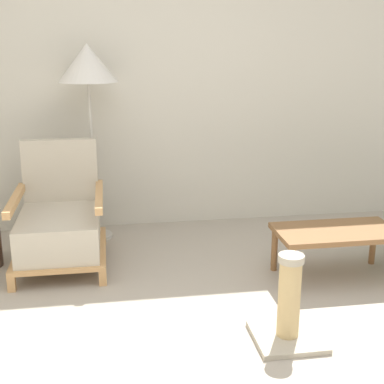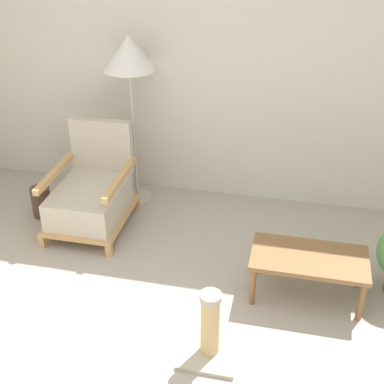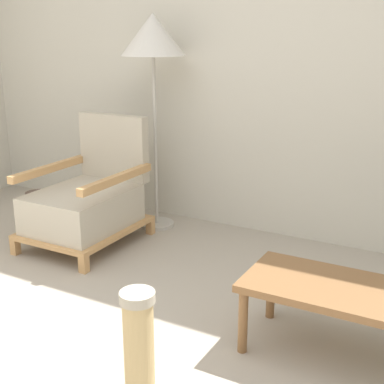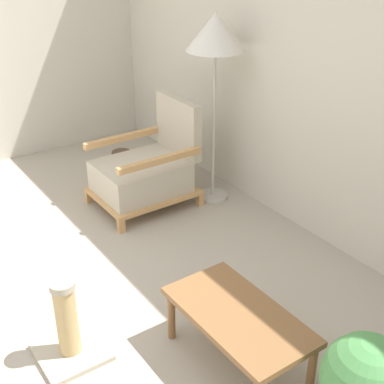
{
  "view_description": "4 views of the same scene",
  "coord_description": "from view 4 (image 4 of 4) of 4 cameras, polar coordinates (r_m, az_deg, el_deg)",
  "views": [
    {
      "loc": [
        -0.54,
        -2.07,
        1.57
      ],
      "look_at": [
        0.03,
        1.45,
        0.55
      ],
      "focal_mm": 50.0,
      "sensor_mm": 36.0,
      "label": 1
    },
    {
      "loc": [
        0.8,
        -2.02,
        2.62
      ],
      "look_at": [
        0.03,
        1.45,
        0.55
      ],
      "focal_mm": 50.0,
      "sensor_mm": 36.0,
      "label": 2
    },
    {
      "loc": [
        1.42,
        -1.08,
        1.42
      ],
      "look_at": [
        0.03,
        1.45,
        0.55
      ],
      "focal_mm": 50.0,
      "sensor_mm": 36.0,
      "label": 3
    },
    {
      "loc": [
        2.58,
        -0.33,
        2.17
      ],
      "look_at": [
        0.03,
        1.45,
        0.55
      ],
      "focal_mm": 50.0,
      "sensor_mm": 36.0,
      "label": 4
    }
  ],
  "objects": [
    {
      "name": "floor_lamp",
      "position": [
        4.16,
        2.51,
        16.11
      ],
      "size": [
        0.45,
        0.45,
        1.54
      ],
      "color": "#B7B2A8",
      "rests_on": "ground_plane"
    },
    {
      "name": "vase",
      "position": [
        4.9,
        -7.46,
        2.79
      ],
      "size": [
        0.17,
        0.17,
        0.28
      ],
      "primitive_type": "cylinder",
      "color": "#473328",
      "rests_on": "ground_plane"
    },
    {
      "name": "armchair",
      "position": [
        4.42,
        -4.84,
        2.38
      ],
      "size": [
        0.63,
        0.8,
        0.86
      ],
      "color": "tan",
      "rests_on": "ground_plane"
    },
    {
      "name": "coffee_table",
      "position": [
        2.87,
        4.96,
        -13.43
      ],
      "size": [
        0.82,
        0.44,
        0.35
      ],
      "color": "brown",
      "rests_on": "ground_plane"
    },
    {
      "name": "wall_back",
      "position": [
        3.89,
        12.33,
        14.69
      ],
      "size": [
        8.0,
        0.06,
        2.7
      ],
      "color": "beige",
      "rests_on": "ground_plane"
    },
    {
      "name": "potted_plant",
      "position": [
        2.63,
        18.08,
        -18.87
      ],
      "size": [
        0.42,
        0.42,
        0.56
      ],
      "color": "#4C4C51",
      "rests_on": "ground_plane"
    },
    {
      "name": "scratching_post",
      "position": [
        3.06,
        -13.06,
        -14.14
      ],
      "size": [
        0.36,
        0.36,
        0.49
      ],
      "color": "#B2A893",
      "rests_on": "ground_plane"
    }
  ]
}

